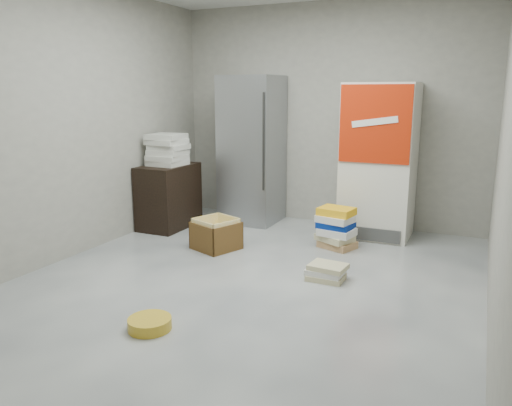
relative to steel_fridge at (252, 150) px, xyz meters
The scene contains 10 objects.
ground 2.50m from the steel_fridge, 67.10° to the right, with size 5.00×5.00×0.00m, color beige.
room_shell 2.46m from the steel_fridge, 67.10° to the right, with size 4.04×5.04×2.82m.
steel_fridge is the anchor object (origin of this frame).
coke_cooler 1.65m from the steel_fridge, ahead, with size 0.80×0.73×1.80m.
wood_shelf 1.23m from the steel_fridge, 138.69° to the right, with size 0.50×0.80×0.80m, color black.
supply_box_stack 1.10m from the steel_fridge, 138.20° to the right, with size 0.43×0.44×0.39m.
phonebook_stack_main 1.69m from the steel_fridge, 27.41° to the right, with size 0.48×0.42×0.45m.
phonebook_stack_side 2.44m from the steel_fridge, 47.46° to the right, with size 0.37×0.29×0.15m.
cardboard_box 1.53m from the steel_fridge, 82.79° to the right, with size 0.55×0.55×0.35m.
bucket_lid 3.36m from the steel_fridge, 78.31° to the right, with size 0.32×0.32×0.09m, color gold.
Camera 1 is at (1.86, -3.77, 1.70)m, focal length 35.00 mm.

